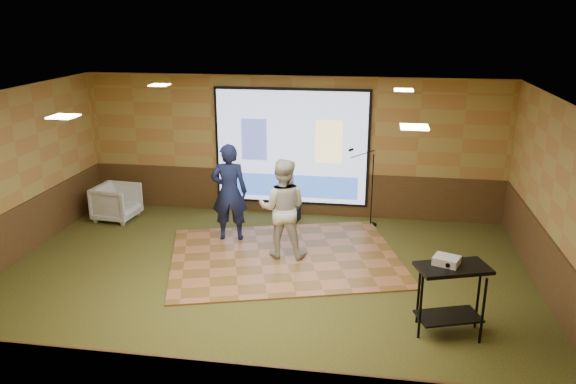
% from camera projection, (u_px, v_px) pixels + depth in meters
% --- Properties ---
extents(ground, '(9.00, 9.00, 0.00)m').
position_uv_depth(ground, '(259.00, 285.00, 9.16)').
color(ground, '#2C3819').
rests_on(ground, ground).
extents(room_shell, '(9.04, 7.04, 3.02)m').
position_uv_depth(room_shell, '(257.00, 160.00, 8.52)').
color(room_shell, '#AC8F48').
rests_on(room_shell, ground).
extents(wainscot_back, '(9.00, 0.04, 0.95)m').
position_uv_depth(wainscot_back, '(292.00, 193.00, 12.29)').
color(wainscot_back, '#482D18').
rests_on(wainscot_back, ground).
extents(wainscot_left, '(0.04, 7.00, 0.95)m').
position_uv_depth(wainscot_left, '(5.00, 241.00, 9.68)').
color(wainscot_left, '#482D18').
rests_on(wainscot_left, ground).
extents(wainscot_right, '(0.04, 7.00, 0.95)m').
position_uv_depth(wainscot_right, '(553.00, 278.00, 8.35)').
color(wainscot_right, '#482D18').
rests_on(wainscot_right, ground).
extents(projector_screen, '(3.32, 0.06, 2.52)m').
position_uv_depth(projector_screen, '(291.00, 148.00, 11.94)').
color(projector_screen, black).
rests_on(projector_screen, room_shell).
extents(downlight_nw, '(0.32, 0.32, 0.02)m').
position_uv_depth(downlight_nw, '(159.00, 85.00, 10.27)').
color(downlight_nw, beige).
rests_on(downlight_nw, room_shell).
extents(downlight_ne, '(0.32, 0.32, 0.02)m').
position_uv_depth(downlight_ne, '(404.00, 90.00, 9.62)').
color(downlight_ne, beige).
rests_on(downlight_ne, room_shell).
extents(downlight_sw, '(0.32, 0.32, 0.02)m').
position_uv_depth(downlight_sw, '(63.00, 117.00, 7.17)').
color(downlight_sw, beige).
rests_on(downlight_sw, room_shell).
extents(downlight_se, '(0.32, 0.32, 0.02)m').
position_uv_depth(downlight_se, '(414.00, 127.00, 6.51)').
color(downlight_se, beige).
rests_on(downlight_se, room_shell).
extents(dance_floor, '(4.75, 4.10, 0.03)m').
position_uv_depth(dance_floor, '(285.00, 257.00, 10.17)').
color(dance_floor, '#A6673C').
rests_on(dance_floor, ground).
extents(player_left, '(0.75, 0.56, 1.89)m').
position_uv_depth(player_left, '(229.00, 192.00, 10.68)').
color(player_left, '#151D44').
rests_on(player_left, dance_floor).
extents(player_right, '(0.89, 0.70, 1.80)m').
position_uv_depth(player_right, '(283.00, 208.00, 9.93)').
color(player_right, beige).
rests_on(player_right, dance_floor).
extents(av_table, '(0.96, 0.50, 1.01)m').
position_uv_depth(av_table, '(451.00, 286.00, 7.58)').
color(av_table, black).
rests_on(av_table, ground).
extents(projector, '(0.41, 0.37, 0.11)m').
position_uv_depth(projector, '(446.00, 261.00, 7.53)').
color(projector, silver).
rests_on(projector, av_table).
extents(mic_stand, '(0.64, 0.26, 1.64)m').
position_uv_depth(mic_stand, '(369.00, 202.00, 11.60)').
color(mic_stand, black).
rests_on(mic_stand, ground).
extents(banquet_chair, '(0.91, 0.89, 0.76)m').
position_uv_depth(banquet_chair, '(117.00, 202.00, 11.95)').
color(banquet_chair, gray).
rests_on(banquet_chair, ground).
extents(duffel_bag, '(0.50, 0.38, 0.28)m').
position_uv_depth(duffel_bag, '(288.00, 214.00, 11.97)').
color(duffel_bag, black).
rests_on(duffel_bag, ground).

